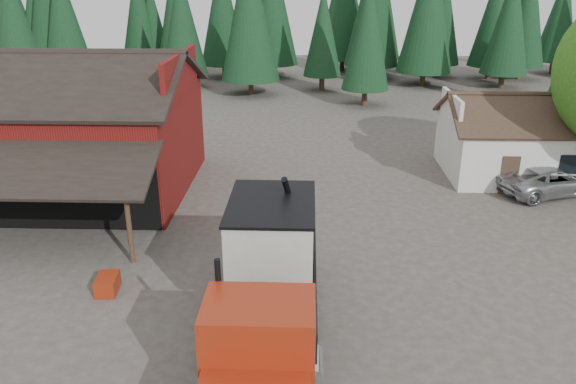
{
  "coord_description": "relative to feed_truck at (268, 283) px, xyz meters",
  "views": [
    {
      "loc": [
        1.18,
        -17.19,
        10.7
      ],
      "look_at": [
        0.4,
        5.24,
        1.8
      ],
      "focal_mm": 35.0,
      "sensor_mm": 36.0,
      "label": 1
    }
  ],
  "objects": [
    {
      "name": "near_pine_b",
      "position": [
        5.89,
        32.92,
        3.72
      ],
      "size": [
        3.96,
        3.96,
        10.4
      ],
      "color": "#382619",
      "rests_on": "ground"
    },
    {
      "name": "ground",
      "position": [
        -0.11,
        2.92,
        -2.17
      ],
      "size": [
        120.0,
        120.0,
        0.0
      ],
      "primitive_type": "plane",
      "color": "#453E36",
      "rests_on": "ground"
    },
    {
      "name": "red_barn",
      "position": [
        -11.11,
        12.83,
        0.52
      ],
      "size": [
        12.8,
        13.63,
        7.18
      ],
      "color": "maroon",
      "rests_on": "ground"
    },
    {
      "name": "farmhouse",
      "position": [
        12.89,
        15.92,
        -0.51
      ],
      "size": [
        8.6,
        6.42,
        4.65
      ],
      "color": "silver",
      "rests_on": "ground"
    },
    {
      "name": "near_pine_a",
      "position": [
        -22.11,
        30.92,
        4.22
      ],
      "size": [
        4.4,
        4.4,
        11.4
      ],
      "color": "#382619",
      "rests_on": "ground"
    },
    {
      "name": "conifer_backdrop",
      "position": [
        -0.11,
        44.92,
        -2.17
      ],
      "size": [
        76.0,
        16.0,
        16.0
      ],
      "primitive_type": null,
      "color": "black",
      "rests_on": "ground"
    },
    {
      "name": "near_pine_d",
      "position": [
        -4.11,
        36.92,
        5.22
      ],
      "size": [
        5.28,
        5.28,
        13.4
      ],
      "color": "#382619",
      "rests_on": "ground"
    },
    {
      "name": "equip_box",
      "position": [
        -5.96,
        2.83,
        -1.87
      ],
      "size": [
        0.8,
        1.16,
        0.6
      ],
      "primitive_type": "cube",
      "rotation": [
        0.0,
        0.0,
        0.09
      ],
      "color": "maroon",
      "rests_on": "ground"
    },
    {
      "name": "silver_car",
      "position": [
        13.48,
        12.92,
        -1.44
      ],
      "size": [
        5.82,
        4.08,
        1.48
      ],
      "primitive_type": "imported",
      "rotation": [
        0.0,
        0.0,
        1.91
      ],
      "color": "#ABACB3",
      "rests_on": "ground"
    },
    {
      "name": "feed_truck",
      "position": [
        0.0,
        0.0,
        0.0
      ],
      "size": [
        3.05,
        10.31,
        4.65
      ],
      "rotation": [
        0.0,
        0.0,
        -0.0
      ],
      "color": "black",
      "rests_on": "ground"
    }
  ]
}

